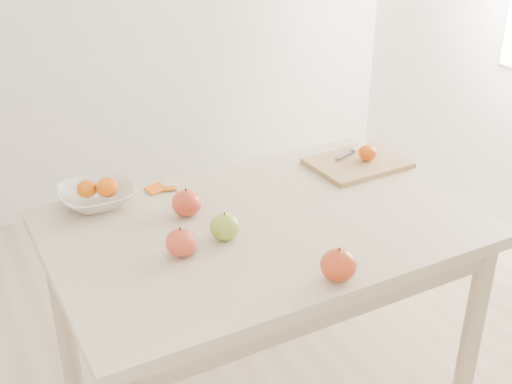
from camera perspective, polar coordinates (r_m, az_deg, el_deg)
name	(u,v)px	position (r m, az deg, el deg)	size (l,w,h in m)	color
table	(264,250)	(1.88, 0.73, -5.20)	(1.20, 0.80, 0.75)	beige
cutting_board	(358,163)	(2.20, 9.03, 2.55)	(0.31, 0.23, 0.02)	tan
board_tangerine	(367,153)	(2.19, 9.88, 3.47)	(0.06, 0.06, 0.05)	#D06407
fruit_bowl	(97,196)	(1.97, -13.96, -0.34)	(0.22, 0.22, 0.05)	silver
bowl_tangerine_near	(87,189)	(1.96, -14.82, 0.29)	(0.06, 0.06, 0.05)	#CE6307
bowl_tangerine_far	(107,187)	(1.95, -13.09, 0.43)	(0.07, 0.07, 0.06)	#D55307
orange_peel_a	(156,190)	(2.02, -8.88, 0.17)	(0.06, 0.04, 0.00)	#D7580F
orange_peel_b	(170,189)	(2.02, -7.67, 0.27)	(0.04, 0.04, 0.00)	#CB6B0E
paring_knife	(357,149)	(2.27, 8.95, 3.79)	(0.17, 0.07, 0.01)	white
apple_green	(225,227)	(1.73, -2.80, -3.10)	(0.08, 0.08, 0.07)	olive
apple_red_c	(338,265)	(1.57, 7.34, -6.46)	(0.09, 0.09, 0.08)	maroon
apple_red_a	(187,203)	(1.85, -6.19, -0.98)	(0.09, 0.09, 0.08)	maroon
apple_red_b	(181,243)	(1.67, -6.68, -4.49)	(0.08, 0.08, 0.07)	#A5131C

